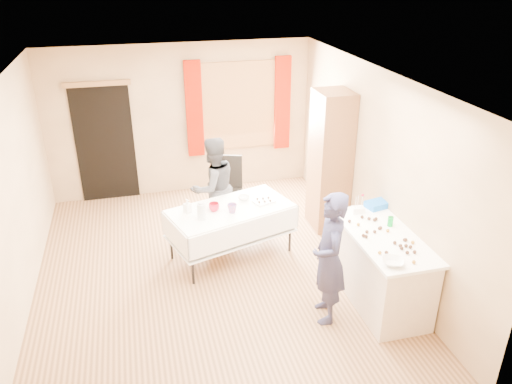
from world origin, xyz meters
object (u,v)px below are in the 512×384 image
object	(u,v)px
counter	(380,268)
woman	(213,187)
chair	(228,201)
girl	(329,258)
cabinet	(330,162)
party_table	(231,227)

from	to	relation	value
counter	woman	xyz separation A→B (m)	(-1.65, 2.10, 0.31)
chair	girl	bearing A→B (deg)	-57.93
cabinet	party_table	world-z (taller)	cabinet
cabinet	chair	distance (m)	1.74
chair	woman	bearing A→B (deg)	-106.99
party_table	woman	xyz separation A→B (m)	(-0.12, 0.67, 0.32)
cabinet	counter	world-z (taller)	cabinet
party_table	chair	world-z (taller)	chair
party_table	chair	xyz separation A→B (m)	(0.17, 1.07, -0.14)
counter	chair	bearing A→B (deg)	118.54
party_table	chair	bearing A→B (deg)	63.38
counter	cabinet	bearing A→B (deg)	87.04
girl	party_table	bearing A→B (deg)	-143.20
counter	chair	xyz separation A→B (m)	(-1.36, 2.50, -0.14)
party_table	woman	world-z (taller)	woman
chair	counter	bearing A→B (deg)	-42.60
counter	woman	size ratio (longest dim) A/B	1.00
party_table	woman	bearing A→B (deg)	82.57
party_table	woman	size ratio (longest dim) A/B	1.21
cabinet	woman	bearing A→B (deg)	174.76
chair	girl	size ratio (longest dim) A/B	0.65
cabinet	party_table	distance (m)	1.82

